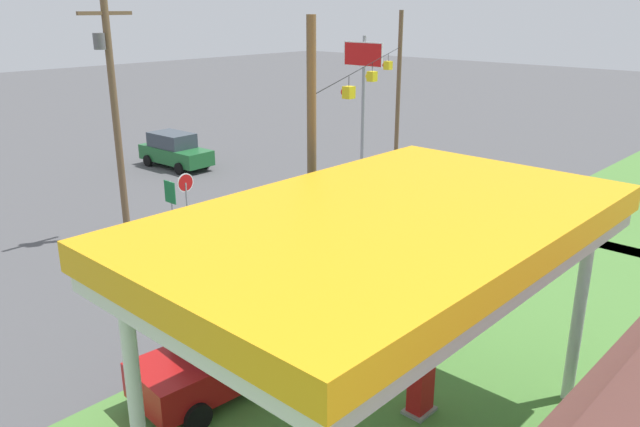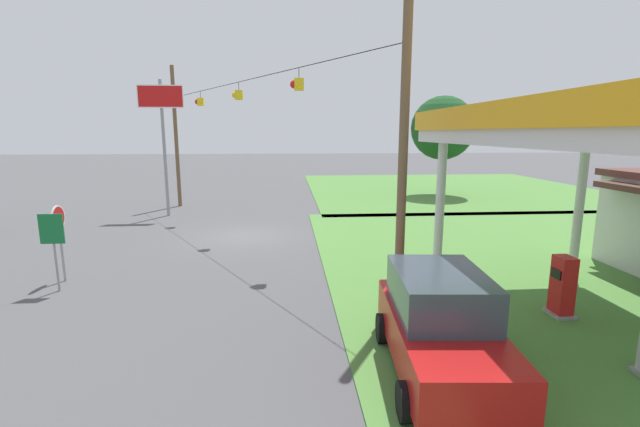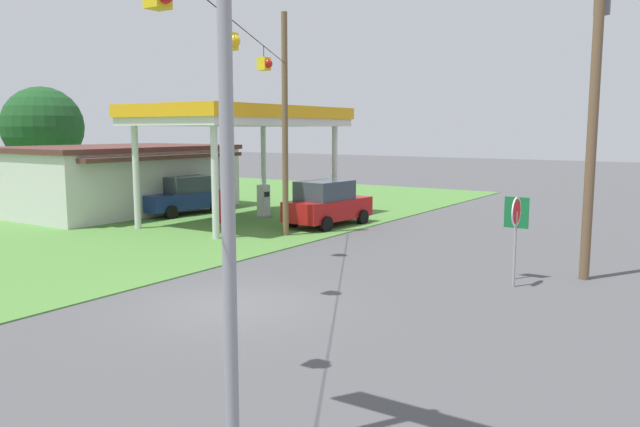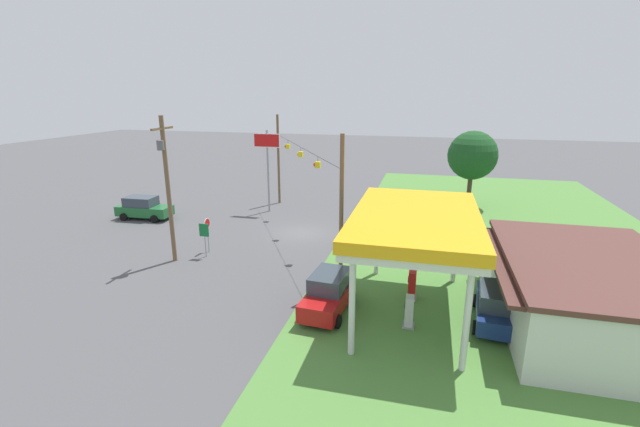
{
  "view_description": "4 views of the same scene",
  "coord_description": "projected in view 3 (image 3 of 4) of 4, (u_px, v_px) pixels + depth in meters",
  "views": [
    {
      "loc": [
        20.18,
        15.83,
        9.05
      ],
      "look_at": [
        5.03,
        1.79,
        2.17
      ],
      "focal_mm": 35.0,
      "sensor_mm": 36.0,
      "label": 1
    },
    {
      "loc": [
        19.55,
        2.05,
        4.75
      ],
      "look_at": [
        2.77,
        3.35,
        1.56
      ],
      "focal_mm": 24.0,
      "sensor_mm": 36.0,
      "label": 2
    },
    {
      "loc": [
        -11.27,
        -10.1,
        4.33
      ],
      "look_at": [
        4.76,
        0.62,
        1.72
      ],
      "focal_mm": 35.0,
      "sensor_mm": 36.0,
      "label": 3
    },
    {
      "loc": [
        31.46,
        9.52,
        11.02
      ],
      "look_at": [
        4.88,
        2.77,
        3.18
      ],
      "focal_mm": 24.0,
      "sensor_mm": 36.0,
      "label": 4
    }
  ],
  "objects": [
    {
      "name": "gas_station_canopy",
      "position": [
        242.0,
        118.0,
        28.89
      ],
      "size": [
        10.14,
        6.01,
        5.37
      ],
      "color": "silver",
      "rests_on": "ground"
    },
    {
      "name": "stop_sign_overhead",
      "position": [
        228.0,
        26.0,
        7.52
      ],
      "size": [
        0.22,
        2.52,
        7.64
      ],
      "color": "gray",
      "rests_on": "ground"
    },
    {
      "name": "fuel_pump_near",
      "position": [
        222.0,
        208.0,
        28.21
      ],
      "size": [
        0.71,
        0.56,
        1.63
      ],
      "color": "gray",
      "rests_on": "ground"
    },
    {
      "name": "ground_plane",
      "position": [
        234.0,
        305.0,
        15.43
      ],
      "size": [
        160.0,
        160.0,
        0.0
      ],
      "primitive_type": "plane",
      "color": "#4C4C4F"
    },
    {
      "name": "car_at_pumps_rear",
      "position": [
        184.0,
        195.0,
        31.77
      ],
      "size": [
        4.75,
        2.43,
        1.96
      ],
      "rotation": [
        0.0,
        0.0,
        3.05
      ],
      "color": "navy",
      "rests_on": "ground"
    },
    {
      "name": "car_at_pumps_front",
      "position": [
        327.0,
        203.0,
        27.86
      ],
      "size": [
        4.52,
        2.37,
        2.06
      ],
      "rotation": [
        0.0,
        0.0,
        -0.08
      ],
      "color": "#AD1414",
      "rests_on": "ground"
    },
    {
      "name": "gas_station_store",
      "position": [
        117.0,
        178.0,
        33.14
      ],
      "size": [
        11.44,
        8.24,
        3.46
      ],
      "color": "silver",
      "rests_on": "ground"
    },
    {
      "name": "tree_behind_station",
      "position": [
        43.0,
        127.0,
        38.13
      ],
      "size": [
        4.86,
        4.86,
        6.92
      ],
      "color": "#4C3828",
      "rests_on": "ground"
    },
    {
      "name": "fuel_pump_far",
      "position": [
        264.0,
        202.0,
        30.66
      ],
      "size": [
        0.71,
        0.56,
        1.63
      ],
      "color": "gray",
      "rests_on": "ground"
    },
    {
      "name": "signal_span_gantry",
      "position": [
        231.0,
        111.0,
        14.78
      ],
      "size": [
        17.84,
        10.24,
        8.87
      ],
      "color": "brown",
      "rests_on": "ground"
    },
    {
      "name": "grass_verge_station_corner",
      "position": [
        158.0,
        205.0,
        35.67
      ],
      "size": [
        36.0,
        28.0,
        0.04
      ],
      "primitive_type": "cube",
      "color": "#4C7F38",
      "rests_on": "ground"
    },
    {
      "name": "utility_pole_main",
      "position": [
        595.0,
        92.0,
        17.46
      ],
      "size": [
        2.2,
        0.44,
        9.61
      ],
      "color": "brown",
      "rests_on": "ground"
    },
    {
      "name": "route_sign",
      "position": [
        516.0,
        221.0,
        17.96
      ],
      "size": [
        0.1,
        0.7,
        2.4
      ],
      "color": "gray",
      "rests_on": "ground"
    },
    {
      "name": "stop_sign_roadside",
      "position": [
        516.0,
        222.0,
        17.02
      ],
      "size": [
        0.8,
        0.08,
        2.5
      ],
      "rotation": [
        0.0,
        0.0,
        3.14
      ],
      "color": "#99999E",
      "rests_on": "ground"
    }
  ]
}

